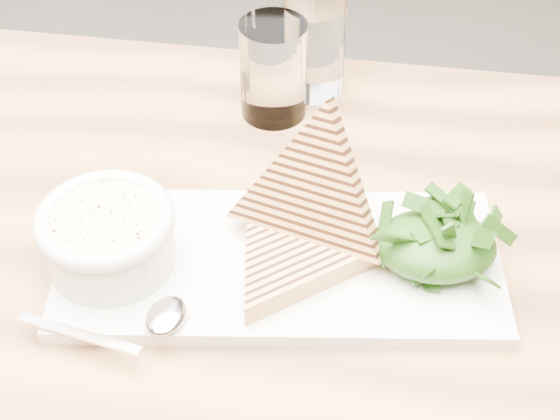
{
  "coord_description": "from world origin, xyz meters",
  "views": [
    {
      "loc": [
        0.08,
        -0.6,
        1.29
      ],
      "look_at": [
        0.07,
        -0.09,
        0.81
      ],
      "focal_mm": 55.0,
      "sensor_mm": 36.0,
      "label": 1
    }
  ],
  "objects_px": {
    "platter": "(280,264)",
    "glass_far": "(314,48)",
    "table_top": "(213,314)",
    "glass_near": "(273,70)",
    "soup_bowl": "(109,243)"
  },
  "relations": [
    {
      "from": "table_top",
      "to": "platter",
      "type": "xyz_separation_m",
      "value": [
        0.05,
        0.03,
        0.03
      ]
    },
    {
      "from": "soup_bowl",
      "to": "glass_near",
      "type": "height_order",
      "value": "glass_near"
    },
    {
      "from": "table_top",
      "to": "glass_near",
      "type": "height_order",
      "value": "glass_near"
    },
    {
      "from": "platter",
      "to": "glass_far",
      "type": "bearing_deg",
      "value": 83.39
    },
    {
      "from": "glass_far",
      "to": "platter",
      "type": "bearing_deg",
      "value": -96.61
    },
    {
      "from": "table_top",
      "to": "glass_far",
      "type": "distance_m",
      "value": 0.31
    },
    {
      "from": "platter",
      "to": "glass_far",
      "type": "xyz_separation_m",
      "value": [
        0.03,
        0.26,
        0.04
      ]
    },
    {
      "from": "table_top",
      "to": "platter",
      "type": "height_order",
      "value": "platter"
    },
    {
      "from": "soup_bowl",
      "to": "glass_near",
      "type": "distance_m",
      "value": 0.26
    },
    {
      "from": "glass_near",
      "to": "glass_far",
      "type": "relative_size",
      "value": 1.04
    },
    {
      "from": "glass_near",
      "to": "platter",
      "type": "bearing_deg",
      "value": -87.39
    },
    {
      "from": "table_top",
      "to": "glass_far",
      "type": "height_order",
      "value": "glass_far"
    },
    {
      "from": "soup_bowl",
      "to": "glass_near",
      "type": "relative_size",
      "value": 1.02
    },
    {
      "from": "table_top",
      "to": "soup_bowl",
      "type": "bearing_deg",
      "value": 161.87
    },
    {
      "from": "glass_near",
      "to": "glass_far",
      "type": "distance_m",
      "value": 0.06
    }
  ]
}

